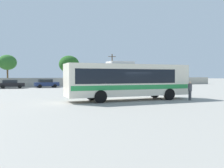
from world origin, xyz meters
TOP-DOWN VIEW (x-y plane):
  - ground_plane at (0.00, 10.00)m, footprint 300.00×300.00m
  - perimeter_wall at (0.00, 29.34)m, footprint 80.00×0.30m
  - coach_bus_cream_green at (-0.40, 0.22)m, footprint 11.42×3.15m
  - attendant_by_bus_door at (4.65, -2.21)m, footprint 0.35×0.35m
  - parked_car_leftmost_black at (-9.12, 26.48)m, footprint 4.42×2.18m
  - parked_car_second_dark_blue at (-3.12, 26.60)m, footprint 4.37×2.06m
  - utility_pole_near at (13.36, 33.27)m, footprint 1.78×0.53m
  - roadside_tree_midleft at (-9.51, 33.38)m, footprint 3.55×3.55m
  - roadside_tree_midright at (3.21, 34.35)m, footprint 4.52×4.52m

SIDE VIEW (x-z plane):
  - ground_plane at x=0.00m, z-range 0.00..0.00m
  - parked_car_leftmost_black at x=-9.12m, z-range 0.05..1.51m
  - parked_car_second_dark_blue at x=-3.12m, z-range 0.04..1.59m
  - perimeter_wall at x=0.00m, z-range 0.00..1.79m
  - attendant_by_bus_door at x=4.65m, z-range 0.11..1.82m
  - coach_bus_cream_green at x=-0.40m, z-range 0.12..3.57m
  - utility_pole_near at x=13.36m, z-range 0.18..7.53m
  - roadside_tree_midright at x=3.21m, z-range 1.42..8.13m
  - roadside_tree_midleft at x=-9.51m, z-range 1.64..8.00m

